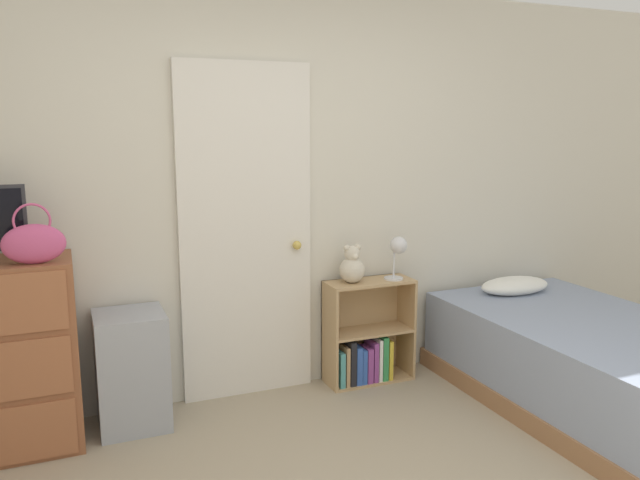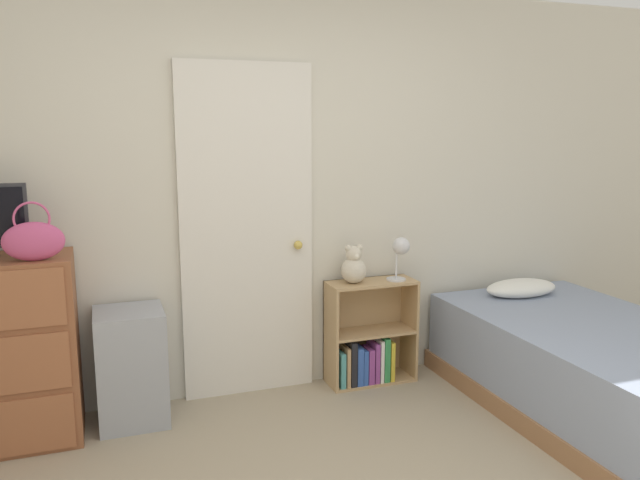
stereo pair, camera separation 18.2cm
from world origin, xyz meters
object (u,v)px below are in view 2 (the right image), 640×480
handbag (33,240)px  bookshelf (366,345)px  storage_bin (131,366)px  bed (590,366)px  desk_lamp (400,250)px  teddy_bear (354,267)px

handbag → bookshelf: handbag is taller
storage_bin → bed: (2.61, -0.76, -0.06)m
bed → handbag: bearing=168.9°
bookshelf → desk_lamp: 0.68m
bookshelf → desk_lamp: size_ratio=2.38×
desk_lamp → bed: (0.89, -0.79, -0.62)m
bookshelf → desk_lamp: desk_lamp is taller
desk_lamp → bed: 1.34m
desk_lamp → bed: size_ratio=0.15×
teddy_bear → bed: teddy_bear is taller
teddy_bear → bed: 1.55m
storage_bin → desk_lamp: desk_lamp is taller
bookshelf → teddy_bear: size_ratio=2.72×
handbag → bed: bearing=-11.1°
storage_bin → bed: storage_bin is taller
teddy_bear → bed: (1.20, -0.83, -0.53)m
handbag → bed: size_ratio=0.16×
handbag → bed: (3.05, -0.60, -0.86)m
handbag → bookshelf: bearing=6.7°
teddy_bear → desk_lamp: (0.31, -0.04, 0.10)m
storage_bin → bookshelf: size_ratio=0.96×
desk_lamp → bookshelf: bearing=169.7°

